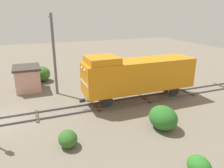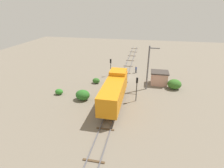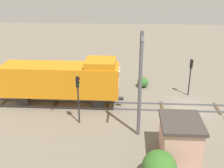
{
  "view_description": "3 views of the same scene",
  "coord_description": "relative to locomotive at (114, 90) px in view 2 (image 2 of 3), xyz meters",
  "views": [
    {
      "loc": [
        18.06,
        2.4,
        8.54
      ],
      "look_at": [
        1.34,
        9.04,
        2.57
      ],
      "focal_mm": 35.0,
      "sensor_mm": 36.0,
      "label": 1
    },
    {
      "loc": [
        -4.51,
        36.52,
        15.01
      ],
      "look_at": [
        1.27,
        7.63,
        1.62
      ],
      "focal_mm": 28.0,
      "sensor_mm": 36.0,
      "label": 2
    },
    {
      "loc": [
        -24.83,
        6.01,
        12.28
      ],
      "look_at": [
        0.48,
        7.57,
        2.17
      ],
      "focal_mm": 45.0,
      "sensor_mm": 36.0,
      "label": 3
    }
  ],
  "objects": [
    {
      "name": "ground_plane",
      "position": [
        0.0,
        -12.27,
        -2.77
      ],
      "size": [
        95.27,
        95.27,
        0.0
      ],
      "primitive_type": "plane",
      "color": "#756B5B"
    },
    {
      "name": "railway_track",
      "position": [
        0.0,
        -12.27,
        -2.7
      ],
      "size": [
        2.4,
        63.52,
        0.16
      ],
      "color": "#595960",
      "rests_on": "ground"
    },
    {
      "name": "locomotive",
      "position": [
        0.0,
        0.0,
        0.0
      ],
      "size": [
        2.9,
        11.6,
        4.6
      ],
      "color": "orange",
      "rests_on": "railway_track"
    },
    {
      "name": "traffic_signal_near",
      "position": [
        3.2,
        -12.74,
        -0.01
      ],
      "size": [
        0.32,
        0.34,
        3.97
      ],
      "color": "#262628",
      "rests_on": "ground"
    },
    {
      "name": "traffic_signal_mid",
      "position": [
        -3.4,
        -2.08,
        0.2
      ],
      "size": [
        0.32,
        0.34,
        4.28
      ],
      "color": "#262628",
      "rests_on": "ground"
    },
    {
      "name": "worker_near_track",
      "position": [
        -2.4,
        -15.63,
        -1.78
      ],
      "size": [
        0.38,
        0.38,
        1.7
      ],
      "rotation": [
        0.0,
        0.0,
        2.53
      ],
      "color": "#262B38",
      "rests_on": "ground"
    },
    {
      "name": "catenary_mast",
      "position": [
        -5.06,
        -7.18,
        1.7
      ],
      "size": [
        1.94,
        0.28,
        8.45
      ],
      "color": "#595960",
      "rests_on": "ground"
    },
    {
      "name": "relay_hut",
      "position": [
        -7.5,
        -10.05,
        -1.38
      ],
      "size": [
        3.5,
        2.9,
        2.74
      ],
      "color": "#D19E8C",
      "rests_on": "ground"
    },
    {
      "name": "bush_near",
      "position": [
        5.63,
        -0.76,
        -1.88
      ],
      "size": [
        2.45,
        2.01,
        1.78
      ],
      "primitive_type": "ellipsoid",
      "color": "#2B6A26",
      "rests_on": "ground"
    },
    {
      "name": "bush_mid",
      "position": [
        -10.35,
        -8.33,
        -1.81
      ],
      "size": [
        2.65,
        2.17,
        1.93
      ],
      "primitive_type": "ellipsoid",
      "color": "#366B26",
      "rests_on": "ground"
    },
    {
      "name": "bush_far",
      "position": [
        5.31,
        -7.96,
        -2.22
      ],
      "size": [
        1.53,
        1.25,
        1.11
      ],
      "primitive_type": "ellipsoid",
      "color": "#316526",
      "rests_on": "ground"
    },
    {
      "name": "bush_back",
      "position": [
        10.6,
        -1.77,
        -2.25
      ],
      "size": [
        1.44,
        1.18,
        1.05
      ],
      "primitive_type": "ellipsoid",
      "color": "#2D7726",
      "rests_on": "ground"
    }
  ]
}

